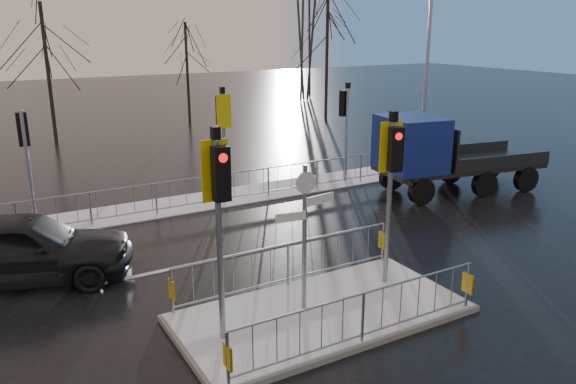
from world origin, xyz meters
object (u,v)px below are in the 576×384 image
traffic_island (321,299)px  street_lamp_right (428,61)px  flatbed_truck (431,153)px  car_far_lane (23,248)px

traffic_island → street_lamp_right: size_ratio=0.75×
flatbed_truck → car_far_lane: bearing=-177.3°
traffic_island → car_far_lane: bearing=136.5°
traffic_island → flatbed_truck: 9.86m
flatbed_truck → street_lamp_right: size_ratio=0.79×
traffic_island → street_lamp_right: (10.58, 8.49, 4.00)m
flatbed_truck → street_lamp_right: street_lamp_right is taller
traffic_island → car_far_lane: 7.03m
car_far_lane → flatbed_truck: flatbed_truck is taller
traffic_island → car_far_lane: traffic_island is taller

